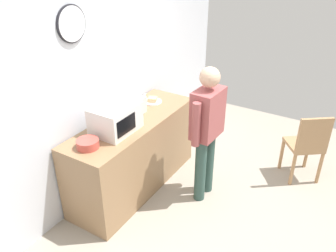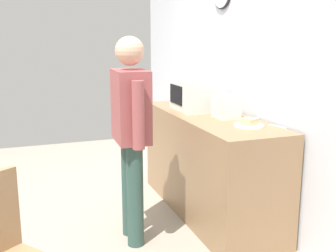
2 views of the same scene
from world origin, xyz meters
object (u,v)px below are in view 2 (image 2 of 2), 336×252
at_px(toaster, 226,107).
at_px(spoon_utensil, 278,127).
at_px(microwave, 197,94).
at_px(salad_bowl, 183,99).
at_px(fork_utensil, 255,118).
at_px(sandwich_plate, 249,124).
at_px(person_standing, 131,125).

distance_m(toaster, spoon_utensil, 0.53).
bearing_deg(microwave, salad_bowl, 176.54).
relative_size(fork_utensil, spoon_utensil, 1.00).
distance_m(sandwich_plate, fork_utensil, 0.33).
bearing_deg(fork_utensil, salad_bowl, -165.02).
distance_m(salad_bowl, person_standing, 1.30).
relative_size(toaster, fork_utensil, 1.29).
xyz_separation_m(toaster, person_standing, (0.12, -0.89, -0.08)).
relative_size(salad_bowl, spoon_utensil, 1.34).
xyz_separation_m(sandwich_plate, toaster, (-0.37, -0.00, 0.08)).
bearing_deg(person_standing, microwave, 125.46).
height_order(salad_bowl, toaster, toaster).
bearing_deg(sandwich_plate, fork_utensil, 139.61).
distance_m(salad_bowl, spoon_utensil, 1.38).
xyz_separation_m(microwave, sandwich_plate, (0.83, 0.08, -0.13)).
relative_size(microwave, toaster, 2.27).
bearing_deg(person_standing, salad_bowl, 140.00).
height_order(toaster, fork_utensil, toaster).
bearing_deg(fork_utensil, toaster, -119.41).
height_order(sandwich_plate, salad_bowl, salad_bowl).
height_order(microwave, spoon_utensil, microwave).
xyz_separation_m(toaster, fork_utensil, (0.12, 0.22, -0.10)).
bearing_deg(sandwich_plate, microwave, -174.48).
height_order(toaster, person_standing, person_standing).
xyz_separation_m(microwave, toaster, (0.46, 0.08, -0.05)).
height_order(salad_bowl, fork_utensil, salad_bowl).
bearing_deg(salad_bowl, fork_utensil, 14.98).
bearing_deg(person_standing, spoon_utensil, 72.18).
bearing_deg(spoon_utensil, person_standing, -107.82).
xyz_separation_m(fork_utensil, person_standing, (-0.00, -1.10, 0.02)).
xyz_separation_m(microwave, spoon_utensil, (0.93, 0.29, -0.15)).
distance_m(sandwich_plate, salad_bowl, 1.25).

